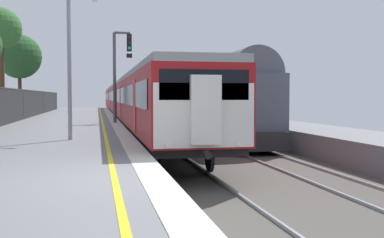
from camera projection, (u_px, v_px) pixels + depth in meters
name	position (u px, v px, depth m)	size (l,w,h in m)	color
ground	(266.00, 203.00, 9.13)	(17.40, 110.00, 1.21)	slate
commuter_train_at_platform	(127.00, 99.00, 43.09)	(2.83, 64.25, 3.81)	maroon
freight_train_adjacent_track	(163.00, 96.00, 48.06)	(2.60, 59.65, 4.64)	#232326
signal_gantry	(119.00, 66.00, 26.38)	(1.10, 0.24, 5.24)	#47474C
platform_lamp_mid	(69.00, 52.00, 15.90)	(2.00, 0.20, 5.12)	#93999E
background_tree_right	(0.00, 31.00, 33.88)	(3.06, 3.06, 8.09)	#473323
background_tree_back	(20.00, 58.00, 41.07)	(3.95, 3.95, 7.08)	#473323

